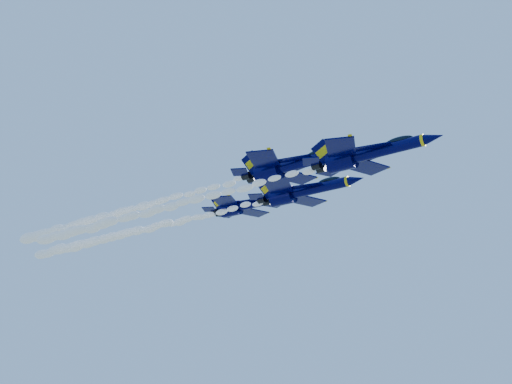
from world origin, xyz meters
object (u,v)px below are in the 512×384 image
Objects in this scene: jet_lead at (366,154)px; jet_third at (303,191)px; jet_second at (290,165)px; jet_fourth at (247,205)px.

jet_lead is 0.84× the size of jet_third.
jet_fourth reaches higher than jet_second.
jet_lead is 39.24m from jet_fourth.
jet_fourth is at bearing 141.43° from jet_second.
jet_second is at bearing -68.46° from jet_third.
jet_second is 25.00m from jet_fourth.
jet_third reaches higher than jet_second.
jet_fourth is at bearing 164.31° from jet_third.
jet_lead is 14.93m from jet_second.
jet_second is 1.01× the size of jet_fourth.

